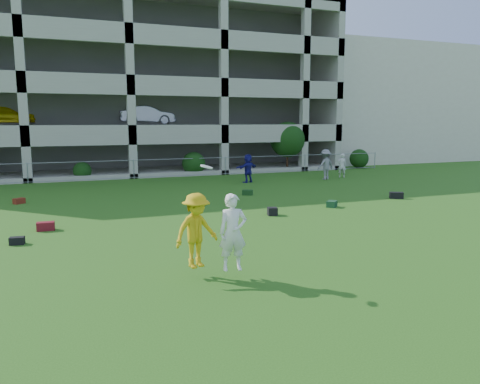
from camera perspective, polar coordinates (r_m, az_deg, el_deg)
name	(u,v)px	position (r m, az deg, el deg)	size (l,w,h in m)	color
ground	(254,267)	(11.59, 1.74, -9.18)	(100.00, 100.00, 0.00)	#235114
stucco_building	(361,106)	(46.95, 14.52, 10.17)	(16.00, 14.00, 10.00)	beige
bystander_d	(248,168)	(27.15, 0.97, 2.91)	(1.53, 0.49, 1.65)	navy
bystander_e	(342,165)	(30.26, 12.31, 3.18)	(0.55, 0.36, 1.52)	silver
bystander_f	(325,165)	(29.02, 10.38, 3.32)	(1.18, 0.68, 1.83)	gray
bag_red_a	(46,226)	(16.59, -22.61, -3.87)	(0.55, 0.30, 0.28)	#590F15
bag_black_b	(17,241)	(15.09, -25.54, -5.38)	(0.40, 0.25, 0.22)	black
bag_green_c	(332,204)	(19.82, 11.13, -1.44)	(0.50, 0.35, 0.26)	#14371E
crate_d	(272,211)	(17.80, 3.97, -2.37)	(0.35, 0.35, 0.30)	black
bag_black_e	(396,195)	(22.74, 18.52, -0.39)	(0.60, 0.30, 0.30)	black
bag_red_f	(19,201)	(22.38, -25.34, -0.99)	(0.45, 0.28, 0.24)	#5F1D10
bag_green_g	(247,192)	(22.59, 0.92, -0.06)	(0.50, 0.30, 0.25)	#123312
frisbee_contest	(206,231)	(10.59, -4.12, -4.75)	(1.70, 1.13, 2.40)	gold
parking_garage	(114,89)	(38.17, -15.12, 12.08)	(30.00, 14.00, 12.00)	#9E998C
fence	(134,169)	(29.61, -12.82, 2.76)	(36.06, 0.06, 1.20)	gray
shrub_row	(202,152)	(31.22, -4.69, 4.89)	(34.38, 2.52, 3.50)	#163D11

